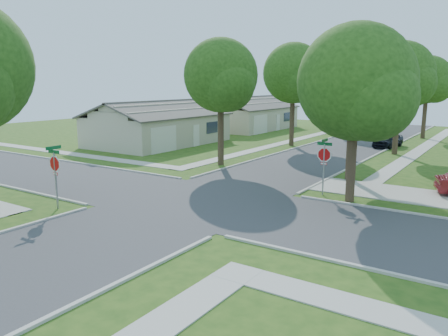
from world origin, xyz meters
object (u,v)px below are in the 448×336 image
at_px(tree_e_far, 428,82).
at_px(house_nw_near, 159,128).
at_px(tree_e_near, 355,86).
at_px(car_curb_west, 360,126).
at_px(tree_w_mid, 294,76).
at_px(house_nw_far, 248,117).
at_px(stop_sign_ne, 324,157).
at_px(tree_e_mid, 401,78).
at_px(tree_ne_corner, 357,88).
at_px(stop_sign_sw, 55,166).
at_px(car_curb_east, 388,140).
at_px(tree_w_near, 221,79).
at_px(tree_w_far, 340,86).

height_order(tree_e_far, house_nw_near, tree_e_far).
xyz_separation_m(tree_e_near, car_curb_west, (-7.95, 28.82, -5.05)).
bearing_deg(tree_e_near, tree_w_mid, 128.05).
bearing_deg(house_nw_far, tree_w_mid, -44.07).
bearing_deg(stop_sign_ne, tree_e_far, 89.90).
height_order(tree_e_mid, tree_ne_corner, tree_e_mid).
bearing_deg(stop_sign_sw, tree_e_near, 55.41).
bearing_deg(stop_sign_ne, tree_w_mid, 119.80).
xyz_separation_m(tree_e_mid, tree_e_far, (-0.00, 13.00, -0.27)).
bearing_deg(car_curb_east, house_nw_far, 168.01).
distance_m(tree_w_mid, house_nw_near, 13.77).
height_order(stop_sign_ne, house_nw_near, house_nw_near).
relative_size(house_nw_near, car_curb_west, 3.31).
xyz_separation_m(stop_sign_ne, tree_w_near, (-9.34, 4.31, 4.08)).
distance_m(stop_sign_ne, house_nw_far, 34.26).
relative_size(tree_w_mid, car_curb_west, 2.32).
xyz_separation_m(house_nw_near, house_nw_far, (0.00, 17.00, 0.00)).
relative_size(tree_e_far, tree_w_mid, 0.91).
relative_size(tree_e_mid, tree_ne_corner, 1.06).
distance_m(stop_sign_ne, tree_e_mid, 16.84).
bearing_deg(tree_w_near, car_curb_west, 87.13).
bearing_deg(car_curb_west, stop_sign_ne, 95.96).
relative_size(tree_e_mid, tree_w_mid, 0.96).
distance_m(tree_w_near, tree_w_far, 25.01).
relative_size(tree_ne_corner, car_curb_east, 2.10).
relative_size(tree_e_near, house_nw_near, 0.61).
bearing_deg(stop_sign_sw, tree_e_mid, 69.80).
height_order(tree_e_mid, house_nw_near, tree_e_mid).
xyz_separation_m(tree_e_near, tree_w_near, (-9.40, 0.00, 0.47)).
relative_size(tree_e_far, tree_w_near, 0.97).
height_order(tree_e_mid, tree_w_mid, tree_w_mid).
distance_m(stop_sign_ne, tree_ne_corner, 3.96).
distance_m(stop_sign_sw, car_curb_east, 30.79).
xyz_separation_m(tree_w_mid, tree_ne_corner, (11.00, -16.80, -0.90)).
height_order(tree_e_near, tree_w_near, tree_w_near).
distance_m(tree_e_near, house_nw_far, 31.24).
bearing_deg(tree_w_near, tree_e_mid, 51.92).
xyz_separation_m(house_nw_far, car_curb_west, (12.79, 5.83, -0.92)).
bearing_deg(tree_w_far, tree_e_mid, -54.10).
relative_size(tree_e_far, house_nw_near, 0.64).
xyz_separation_m(tree_w_near, car_curb_west, (1.44, 28.82, -5.52)).
relative_size(tree_w_near, house_nw_near, 0.66).
xyz_separation_m(tree_w_near, car_curb_east, (7.84, 16.02, -5.41)).
distance_m(tree_e_far, tree_ne_corner, 29.85).
height_order(tree_w_near, tree_ne_corner, tree_w_near).
distance_m(tree_w_near, house_nw_near, 13.63).
relative_size(tree_w_far, car_curb_east, 1.95).
height_order(tree_e_far, tree_ne_corner, tree_e_far).
bearing_deg(tree_w_near, tree_ne_corner, -23.56).
height_order(stop_sign_sw, tree_w_near, tree_w_near).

